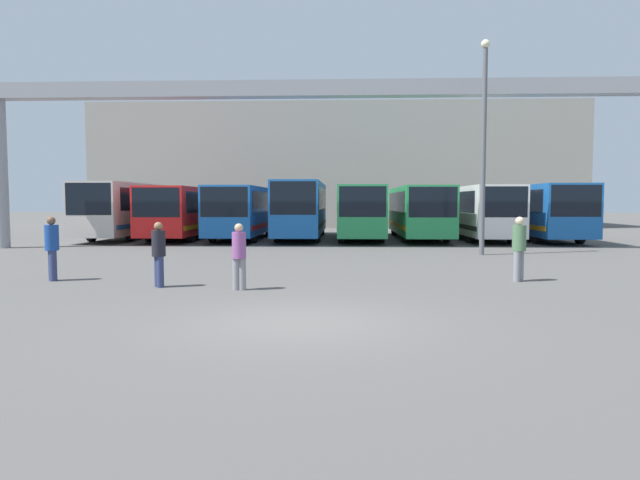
{
  "coord_description": "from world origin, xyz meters",
  "views": [
    {
      "loc": [
        0.83,
        -10.12,
        2.19
      ],
      "look_at": [
        -0.37,
        17.45,
        0.3
      ],
      "focal_mm": 32.0,
      "sensor_mm": 36.0,
      "label": 1
    }
  ],
  "objects_px": {
    "pedestrian_mid_right": "(52,247)",
    "bus_slot_3": "(302,207)",
    "pedestrian_near_right": "(239,255)",
    "bus_slot_1": "(186,209)",
    "bus_slot_2": "(243,209)",
    "pedestrian_far_center": "(519,247)",
    "bus_slot_6": "(478,209)",
    "bus_slot_7": "(540,209)",
    "pedestrian_near_center": "(159,253)",
    "bus_slot_0": "(134,207)",
    "lamp_post": "(484,139)",
    "bus_slot_5": "(418,209)",
    "bus_slot_4": "(360,209)"
  },
  "relations": [
    {
      "from": "pedestrian_mid_right",
      "to": "pedestrian_far_center",
      "type": "relative_size",
      "value": 1.0
    },
    {
      "from": "bus_slot_4",
      "to": "pedestrian_near_center",
      "type": "bearing_deg",
      "value": -106.69
    },
    {
      "from": "lamp_post",
      "to": "pedestrian_near_right",
      "type": "bearing_deg",
      "value": -130.55
    },
    {
      "from": "pedestrian_mid_right",
      "to": "pedestrian_near_center",
      "type": "height_order",
      "value": "pedestrian_mid_right"
    },
    {
      "from": "bus_slot_1",
      "to": "pedestrian_far_center",
      "type": "distance_m",
      "value": 22.15
    },
    {
      "from": "bus_slot_5",
      "to": "bus_slot_6",
      "type": "xyz_separation_m",
      "value": [
        3.37,
        -0.31,
        0.01
      ]
    },
    {
      "from": "pedestrian_near_center",
      "to": "lamp_post",
      "type": "height_order",
      "value": "lamp_post"
    },
    {
      "from": "bus_slot_1",
      "to": "lamp_post",
      "type": "relative_size",
      "value": 1.22
    },
    {
      "from": "pedestrian_near_center",
      "to": "pedestrian_near_right",
      "type": "bearing_deg",
      "value": -139.16
    },
    {
      "from": "bus_slot_6",
      "to": "bus_slot_7",
      "type": "xyz_separation_m",
      "value": [
        3.37,
        -0.29,
        0.04
      ]
    },
    {
      "from": "pedestrian_mid_right",
      "to": "bus_slot_3",
      "type": "bearing_deg",
      "value": -55.08
    },
    {
      "from": "bus_slot_0",
      "to": "lamp_post",
      "type": "xyz_separation_m",
      "value": [
        18.2,
        -10.23,
        2.82
      ]
    },
    {
      "from": "bus_slot_2",
      "to": "pedestrian_mid_right",
      "type": "height_order",
      "value": "bus_slot_2"
    },
    {
      "from": "pedestrian_far_center",
      "to": "bus_slot_7",
      "type": "bearing_deg",
      "value": 26.67
    },
    {
      "from": "bus_slot_3",
      "to": "bus_slot_4",
      "type": "distance_m",
      "value": 3.41
    },
    {
      "from": "bus_slot_2",
      "to": "pedestrian_far_center",
      "type": "xyz_separation_m",
      "value": [
        10.63,
        -16.95,
        -0.78
      ]
    },
    {
      "from": "bus_slot_6",
      "to": "bus_slot_7",
      "type": "relative_size",
      "value": 1.06
    },
    {
      "from": "bus_slot_5",
      "to": "pedestrian_near_center",
      "type": "distance_m",
      "value": 21.02
    },
    {
      "from": "bus_slot_4",
      "to": "pedestrian_mid_right",
      "type": "xyz_separation_m",
      "value": [
        -8.88,
        -17.57,
        -0.8
      ]
    },
    {
      "from": "bus_slot_1",
      "to": "bus_slot_4",
      "type": "xyz_separation_m",
      "value": [
        10.12,
        -0.01,
        0.03
      ]
    },
    {
      "from": "pedestrian_near_center",
      "to": "bus_slot_0",
      "type": "bearing_deg",
      "value": -16.8
    },
    {
      "from": "lamp_post",
      "to": "bus_slot_6",
      "type": "bearing_deg",
      "value": 78.0
    },
    {
      "from": "bus_slot_6",
      "to": "bus_slot_7",
      "type": "bearing_deg",
      "value": -4.93
    },
    {
      "from": "bus_slot_3",
      "to": "lamp_post",
      "type": "relative_size",
      "value": 1.33
    },
    {
      "from": "bus_slot_7",
      "to": "lamp_post",
      "type": "relative_size",
      "value": 1.18
    },
    {
      "from": "bus_slot_6",
      "to": "pedestrian_near_center",
      "type": "height_order",
      "value": "bus_slot_6"
    },
    {
      "from": "bus_slot_7",
      "to": "pedestrian_far_center",
      "type": "height_order",
      "value": "bus_slot_7"
    },
    {
      "from": "bus_slot_2",
      "to": "pedestrian_mid_right",
      "type": "relative_size",
      "value": 5.73
    },
    {
      "from": "pedestrian_near_center",
      "to": "pedestrian_near_right",
      "type": "xyz_separation_m",
      "value": [
        2.13,
        -0.38,
        -0.01
      ]
    },
    {
      "from": "bus_slot_1",
      "to": "bus_slot_3",
      "type": "relative_size",
      "value": 0.92
    },
    {
      "from": "bus_slot_4",
      "to": "bus_slot_5",
      "type": "bearing_deg",
      "value": 6.98
    },
    {
      "from": "bus_slot_0",
      "to": "pedestrian_mid_right",
      "type": "height_order",
      "value": "bus_slot_0"
    },
    {
      "from": "bus_slot_6",
      "to": "pedestrian_near_right",
      "type": "height_order",
      "value": "bus_slot_6"
    },
    {
      "from": "bus_slot_5",
      "to": "bus_slot_3",
      "type": "bearing_deg",
      "value": 179.45
    },
    {
      "from": "bus_slot_0",
      "to": "bus_slot_3",
      "type": "bearing_deg",
      "value": -1.81
    },
    {
      "from": "bus_slot_1",
      "to": "pedestrian_near_right",
      "type": "bearing_deg",
      "value": -70.64
    },
    {
      "from": "bus_slot_3",
      "to": "bus_slot_5",
      "type": "xyz_separation_m",
      "value": [
        6.74,
        -0.06,
        -0.15
      ]
    },
    {
      "from": "bus_slot_0",
      "to": "bus_slot_5",
      "type": "relative_size",
      "value": 1.07
    },
    {
      "from": "bus_slot_3",
      "to": "lamp_post",
      "type": "xyz_separation_m",
      "value": [
        8.09,
        -9.91,
        2.79
      ]
    },
    {
      "from": "bus_slot_2",
      "to": "bus_slot_5",
      "type": "distance_m",
      "value": 10.13
    },
    {
      "from": "pedestrian_near_right",
      "to": "bus_slot_1",
      "type": "bearing_deg",
      "value": 108.95
    },
    {
      "from": "bus_slot_2",
      "to": "pedestrian_far_center",
      "type": "distance_m",
      "value": 20.02
    },
    {
      "from": "bus_slot_6",
      "to": "pedestrian_mid_right",
      "type": "relative_size",
      "value": 6.06
    },
    {
      "from": "bus_slot_5",
      "to": "lamp_post",
      "type": "distance_m",
      "value": 10.36
    },
    {
      "from": "bus_slot_4",
      "to": "pedestrian_far_center",
      "type": "xyz_separation_m",
      "value": [
        3.89,
        -17.13,
        -0.8
      ]
    },
    {
      "from": "bus_slot_3",
      "to": "bus_slot_2",
      "type": "bearing_deg",
      "value": -168.93
    },
    {
      "from": "bus_slot_1",
      "to": "pedestrian_near_right",
      "type": "xyz_separation_m",
      "value": [
        6.67,
        -18.98,
        -0.83
      ]
    },
    {
      "from": "pedestrian_near_right",
      "to": "pedestrian_near_center",
      "type": "bearing_deg",
      "value": 169.43
    },
    {
      "from": "bus_slot_3",
      "to": "bus_slot_7",
      "type": "height_order",
      "value": "bus_slot_3"
    },
    {
      "from": "bus_slot_0",
      "to": "bus_slot_4",
      "type": "bearing_deg",
      "value": -3.38
    }
  ]
}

